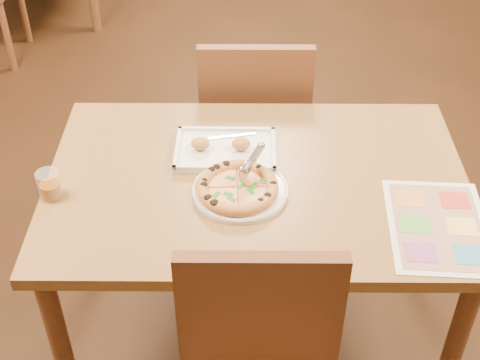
{
  "coord_description": "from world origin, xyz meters",
  "views": [
    {
      "loc": [
        -0.04,
        -1.6,
        2.02
      ],
      "look_at": [
        -0.05,
        -0.07,
        0.77
      ],
      "focal_mm": 50.0,
      "sensor_mm": 36.0,
      "label": 1
    }
  ],
  "objects_px": {
    "chair_far": "(255,112)",
    "plate": "(240,191)",
    "glass_tumbler": "(50,186)",
    "menu": "(438,226)",
    "appetizer_tray": "(225,150)",
    "pizza": "(237,188)",
    "dining_table": "(257,199)",
    "pizza_cutter": "(251,163)"
  },
  "relations": [
    {
      "from": "pizza_cutter",
      "to": "chair_far",
      "type": "bearing_deg",
      "value": 29.49
    },
    {
      "from": "dining_table",
      "to": "menu",
      "type": "height_order",
      "value": "menu"
    },
    {
      "from": "chair_far",
      "to": "glass_tumbler",
      "type": "height_order",
      "value": "chair_far"
    },
    {
      "from": "chair_far",
      "to": "appetizer_tray",
      "type": "xyz_separation_m",
      "value": [
        -0.1,
        -0.48,
        0.17
      ]
    },
    {
      "from": "plate",
      "to": "pizza",
      "type": "height_order",
      "value": "pizza"
    },
    {
      "from": "pizza_cutter",
      "to": "appetizer_tray",
      "type": "bearing_deg",
      "value": 60.75
    },
    {
      "from": "pizza_cutter",
      "to": "menu",
      "type": "distance_m",
      "value": 0.57
    },
    {
      "from": "glass_tumbler",
      "to": "plate",
      "type": "bearing_deg",
      "value": 1.92
    },
    {
      "from": "dining_table",
      "to": "pizza",
      "type": "height_order",
      "value": "pizza"
    },
    {
      "from": "pizza",
      "to": "glass_tumbler",
      "type": "xyz_separation_m",
      "value": [
        -0.55,
        -0.01,
        0.01
      ]
    },
    {
      "from": "dining_table",
      "to": "glass_tumbler",
      "type": "xyz_separation_m",
      "value": [
        -0.61,
        -0.09,
        0.12
      ]
    },
    {
      "from": "dining_table",
      "to": "plate",
      "type": "relative_size",
      "value": 4.53
    },
    {
      "from": "pizza",
      "to": "glass_tumbler",
      "type": "bearing_deg",
      "value": -179.07
    },
    {
      "from": "chair_far",
      "to": "glass_tumbler",
      "type": "xyz_separation_m",
      "value": [
        -0.61,
        -0.69,
        0.19
      ]
    },
    {
      "from": "dining_table",
      "to": "pizza",
      "type": "distance_m",
      "value": 0.15
    },
    {
      "from": "dining_table",
      "to": "appetizer_tray",
      "type": "xyz_separation_m",
      "value": [
        -0.1,
        0.13,
        0.1
      ]
    },
    {
      "from": "pizza_cutter",
      "to": "glass_tumbler",
      "type": "bearing_deg",
      "value": 127.94
    },
    {
      "from": "dining_table",
      "to": "plate",
      "type": "bearing_deg",
      "value": -127.47
    },
    {
      "from": "pizza",
      "to": "glass_tumbler",
      "type": "relative_size",
      "value": 2.8
    },
    {
      "from": "glass_tumbler",
      "to": "menu",
      "type": "height_order",
      "value": "glass_tumbler"
    },
    {
      "from": "pizza",
      "to": "appetizer_tray",
      "type": "relative_size",
      "value": 0.76
    },
    {
      "from": "plate",
      "to": "pizza",
      "type": "bearing_deg",
      "value": -127.22
    },
    {
      "from": "appetizer_tray",
      "to": "glass_tumbler",
      "type": "xyz_separation_m",
      "value": [
        -0.51,
        -0.21,
        0.02
      ]
    },
    {
      "from": "dining_table",
      "to": "plate",
      "type": "distance_m",
      "value": 0.13
    },
    {
      "from": "menu",
      "to": "chair_far",
      "type": "bearing_deg",
      "value": 122.05
    },
    {
      "from": "dining_table",
      "to": "appetizer_tray",
      "type": "distance_m",
      "value": 0.19
    },
    {
      "from": "pizza",
      "to": "dining_table",
      "type": "bearing_deg",
      "value": 52.56
    },
    {
      "from": "glass_tumbler",
      "to": "pizza",
      "type": "bearing_deg",
      "value": 0.93
    },
    {
      "from": "dining_table",
      "to": "appetizer_tray",
      "type": "height_order",
      "value": "appetizer_tray"
    },
    {
      "from": "pizza",
      "to": "menu",
      "type": "bearing_deg",
      "value": -13.17
    },
    {
      "from": "pizza",
      "to": "pizza_cutter",
      "type": "distance_m",
      "value": 0.09
    },
    {
      "from": "chair_far",
      "to": "plate",
      "type": "xyz_separation_m",
      "value": [
        -0.05,
        -0.67,
        0.16
      ]
    },
    {
      "from": "appetizer_tray",
      "to": "plate",
      "type": "bearing_deg",
      "value": -75.48
    },
    {
      "from": "chair_far",
      "to": "pizza_cutter",
      "type": "bearing_deg",
      "value": 88.01
    },
    {
      "from": "pizza_cutter",
      "to": "glass_tumbler",
      "type": "relative_size",
      "value": 1.35
    },
    {
      "from": "pizza_cutter",
      "to": "glass_tumbler",
      "type": "xyz_separation_m",
      "value": [
        -0.59,
        -0.07,
        -0.04
      ]
    },
    {
      "from": "dining_table",
      "to": "menu",
      "type": "xyz_separation_m",
      "value": [
        0.51,
        -0.21,
        0.09
      ]
    },
    {
      "from": "pizza_cutter",
      "to": "menu",
      "type": "bearing_deg",
      "value": -78.36
    },
    {
      "from": "pizza_cutter",
      "to": "appetizer_tray",
      "type": "relative_size",
      "value": 0.37
    },
    {
      "from": "dining_table",
      "to": "plate",
      "type": "height_order",
      "value": "plate"
    },
    {
      "from": "menu",
      "to": "glass_tumbler",
      "type": "bearing_deg",
      "value": 173.68
    },
    {
      "from": "chair_far",
      "to": "dining_table",
      "type": "bearing_deg",
      "value": 90.0
    }
  ]
}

